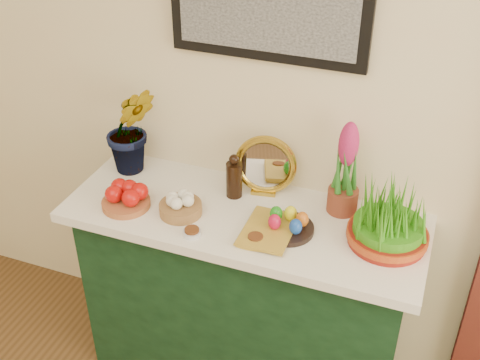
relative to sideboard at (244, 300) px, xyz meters
name	(u,v)px	position (x,y,z in m)	size (l,w,h in m)	color
sideboard	(244,300)	(0.00, 0.00, 0.00)	(1.30, 0.45, 0.85)	#153A1E
tablecloth	(245,216)	(0.00, 0.00, 0.45)	(1.40, 0.55, 0.04)	white
hyacinth_green	(130,116)	(-0.55, 0.13, 0.72)	(0.26, 0.22, 0.51)	#2C7824
apple_bowl	(125,198)	(-0.45, -0.13, 0.51)	(0.22, 0.22, 0.10)	#A4582F
garlic_basket	(180,205)	(-0.23, -0.09, 0.50)	(0.22, 0.22, 0.09)	#A87244
vinegar_cruet	(234,178)	(-0.08, 0.09, 0.55)	(0.06, 0.06, 0.19)	black
mirror	(265,166)	(0.03, 0.17, 0.59)	(0.26, 0.10, 0.25)	gold
book	(245,224)	(0.04, -0.09, 0.48)	(0.17, 0.24, 0.03)	#B7902B
spice_dish_left	(192,232)	(-0.13, -0.20, 0.48)	(0.07, 0.07, 0.03)	silver
spice_dish_right	(255,239)	(0.10, -0.16, 0.48)	(0.07, 0.07, 0.03)	silver
egg_plate	(287,224)	(0.19, -0.05, 0.49)	(0.26, 0.26, 0.08)	black
hyacinth_pink	(346,173)	(0.35, 0.15, 0.64)	(0.12, 0.12, 0.39)	brown
wheatgrass_sabzeh	(390,219)	(0.54, 0.01, 0.57)	(0.29, 0.29, 0.24)	maroon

